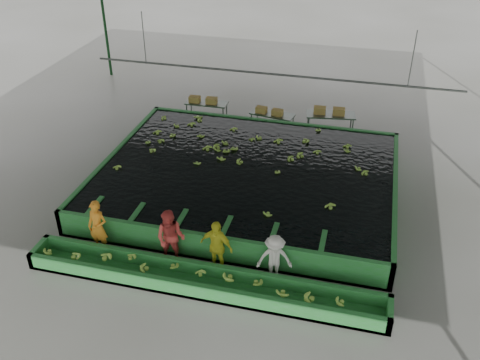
% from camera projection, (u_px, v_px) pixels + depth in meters
% --- Properties ---
extents(ground, '(80.00, 80.00, 0.00)m').
position_uv_depth(ground, '(236.00, 214.00, 17.50)').
color(ground, slate).
rests_on(ground, ground).
extents(shed_roof, '(20.00, 22.00, 0.04)m').
position_uv_depth(shed_roof, '(236.00, 67.00, 14.87)').
color(shed_roof, '#94979A').
rests_on(shed_roof, shed_posts).
extents(shed_posts, '(20.00, 22.00, 5.00)m').
position_uv_depth(shed_posts, '(236.00, 146.00, 16.19)').
color(shed_posts, '#103516').
rests_on(shed_posts, ground).
extents(flotation_tank, '(10.00, 8.00, 0.90)m').
position_uv_depth(flotation_tank, '(247.00, 179.00, 18.50)').
color(flotation_tank, '#277631').
rests_on(flotation_tank, ground).
extents(tank_water, '(9.70, 7.70, 0.00)m').
position_uv_depth(tank_water, '(247.00, 169.00, 18.29)').
color(tank_water, black).
rests_on(tank_water, flotation_tank).
extents(sorting_trough, '(10.00, 1.00, 0.50)m').
position_uv_depth(sorting_trough, '(202.00, 281.00, 14.40)').
color(sorting_trough, '#277631').
rests_on(sorting_trough, ground).
extents(cableway_rail, '(0.08, 0.08, 14.00)m').
position_uv_depth(cableway_rail, '(270.00, 74.00, 20.04)').
color(cableway_rail, '#59605B').
rests_on(cableway_rail, shed_roof).
extents(rail_hanger_left, '(0.04, 0.04, 2.00)m').
position_uv_depth(rail_hanger_left, '(144.00, 38.00, 20.58)').
color(rail_hanger_left, '#59605B').
rests_on(rail_hanger_left, shed_roof).
extents(rail_hanger_right, '(0.04, 0.04, 2.00)m').
position_uv_depth(rail_hanger_right, '(412.00, 59.00, 18.45)').
color(rail_hanger_right, '#59605B').
rests_on(rail_hanger_right, shed_roof).
extents(worker_a, '(0.66, 0.47, 1.69)m').
position_uv_depth(worker_a, '(98.00, 227.00, 15.47)').
color(worker_a, orange).
rests_on(worker_a, ground).
extents(worker_b, '(0.88, 0.70, 1.76)m').
position_uv_depth(worker_b, '(171.00, 238.00, 14.98)').
color(worker_b, '#C53D37').
rests_on(worker_b, ground).
extents(worker_c, '(1.05, 0.60, 1.68)m').
position_uv_depth(worker_c, '(216.00, 247.00, 14.71)').
color(worker_c, gold).
rests_on(worker_c, ground).
extents(worker_d, '(1.08, 0.78, 1.49)m').
position_uv_depth(worker_d, '(274.00, 259.00, 14.41)').
color(worker_d, beige).
rests_on(worker_d, ground).
extents(packing_table_left, '(1.84, 0.78, 0.83)m').
position_uv_depth(packing_table_left, '(207.00, 111.00, 23.41)').
color(packing_table_left, '#59605B').
rests_on(packing_table_left, ground).
extents(packing_table_mid, '(1.91, 1.03, 0.82)m').
position_uv_depth(packing_table_mid, '(272.00, 122.00, 22.43)').
color(packing_table_mid, '#59605B').
rests_on(packing_table_mid, ground).
extents(packing_table_right, '(2.09, 1.11, 0.91)m').
position_uv_depth(packing_table_right, '(330.00, 124.00, 22.21)').
color(packing_table_right, '#59605B').
rests_on(packing_table_right, ground).
extents(box_stack_left, '(1.24, 0.41, 0.26)m').
position_uv_depth(box_stack_left, '(203.00, 103.00, 23.16)').
color(box_stack_left, olive).
rests_on(box_stack_left, packing_table_left).
extents(box_stack_mid, '(1.18, 0.48, 0.25)m').
position_uv_depth(box_stack_mid, '(269.00, 114.00, 22.18)').
color(box_stack_mid, olive).
rests_on(box_stack_mid, packing_table_mid).
extents(box_stack_right, '(1.29, 0.46, 0.27)m').
position_uv_depth(box_stack_right, '(329.00, 114.00, 21.99)').
color(box_stack_right, olive).
rests_on(box_stack_right, packing_table_right).
extents(floating_bananas, '(8.10, 5.52, 0.11)m').
position_uv_depth(floating_bananas, '(253.00, 158.00, 18.95)').
color(floating_bananas, '#89BB3F').
rests_on(floating_bananas, tank_water).
extents(trough_bananas, '(9.66, 0.64, 0.13)m').
position_uv_depth(trough_bananas, '(202.00, 277.00, 14.32)').
color(trough_bananas, '#89BB3F').
rests_on(trough_bananas, sorting_trough).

